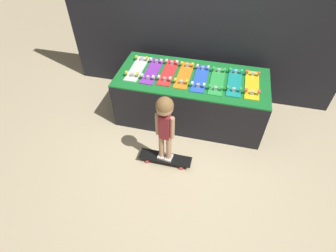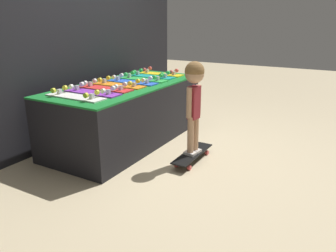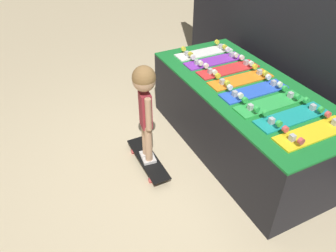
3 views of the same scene
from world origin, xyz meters
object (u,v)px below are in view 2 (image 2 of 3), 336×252
at_px(skateboard_white_on_rack, 75,96).
at_px(skateboard_red_on_rack, 105,88).
at_px(skateboard_purple_on_rack, 92,92).
at_px(skateboard_teal_on_rack, 151,76).
at_px(skateboard_orange_on_rack, 119,84).
at_px(child, 194,91).
at_px(skateboard_on_floor, 192,154).
at_px(skateboard_green_on_rack, 143,79).
at_px(skateboard_yellow_on_rack, 160,73).
at_px(skateboard_blue_on_rack, 132,81).

relative_size(skateboard_white_on_rack, skateboard_red_on_rack, 1.00).
height_order(skateboard_purple_on_rack, skateboard_teal_on_rack, same).
distance_m(skateboard_red_on_rack, skateboard_orange_on_rack, 0.24).
distance_m(skateboard_red_on_rack, child, 1.06).
bearing_deg(skateboard_white_on_rack, skateboard_on_floor, -56.27).
relative_size(skateboard_red_on_rack, skateboard_green_on_rack, 1.00).
bearing_deg(skateboard_orange_on_rack, skateboard_red_on_rack, 176.76).
bearing_deg(skateboard_red_on_rack, skateboard_on_floor, -78.66).
xyz_separation_m(skateboard_white_on_rack, skateboard_yellow_on_rack, (1.69, -0.02, 0.00)).
xyz_separation_m(skateboard_purple_on_rack, child, (0.45, -1.02, 0.04)).
distance_m(skateboard_white_on_rack, skateboard_on_floor, 1.43).
xyz_separation_m(skateboard_red_on_rack, skateboard_blue_on_rack, (0.48, -0.04, 0.00)).
height_order(skateboard_purple_on_rack, skateboard_red_on_rack, same).
xyz_separation_m(skateboard_teal_on_rack, skateboard_on_floor, (-0.75, -1.02, -0.70)).
relative_size(skateboard_teal_on_rack, skateboard_yellow_on_rack, 1.00).
bearing_deg(skateboard_on_floor, skateboard_white_on_rack, 123.73).
height_order(skateboard_white_on_rack, skateboard_yellow_on_rack, same).
xyz_separation_m(skateboard_red_on_rack, skateboard_on_floor, (0.21, -1.04, -0.70)).
relative_size(skateboard_green_on_rack, skateboard_yellow_on_rack, 1.00).
xyz_separation_m(skateboard_orange_on_rack, skateboard_teal_on_rack, (0.72, -0.01, 0.00)).
bearing_deg(skateboard_white_on_rack, skateboard_blue_on_rack, -1.89).
bearing_deg(skateboard_yellow_on_rack, child, -134.44).
relative_size(skateboard_white_on_rack, skateboard_on_floor, 0.96).
height_order(skateboard_red_on_rack, skateboard_orange_on_rack, same).
xyz_separation_m(skateboard_yellow_on_rack, skateboard_on_floor, (-1.00, -1.01, -0.70)).
xyz_separation_m(skateboard_white_on_rack, skateboard_blue_on_rack, (0.96, -0.03, 0.00)).
distance_m(skateboard_teal_on_rack, skateboard_yellow_on_rack, 0.24).
distance_m(skateboard_green_on_rack, skateboard_teal_on_rack, 0.24).
xyz_separation_m(skateboard_orange_on_rack, skateboard_on_floor, (-0.03, -1.03, -0.70)).
distance_m(skateboard_green_on_rack, child, 1.12).
xyz_separation_m(skateboard_purple_on_rack, skateboard_teal_on_rack, (1.20, -0.00, 0.00)).
distance_m(skateboard_blue_on_rack, child, 1.04).
bearing_deg(skateboard_orange_on_rack, skateboard_blue_on_rack, -5.87).
relative_size(skateboard_purple_on_rack, skateboard_teal_on_rack, 1.00).
height_order(skateboard_green_on_rack, skateboard_on_floor, skateboard_green_on_rack).
xyz_separation_m(skateboard_orange_on_rack, skateboard_blue_on_rack, (0.24, -0.02, 0.00)).
bearing_deg(skateboard_purple_on_rack, skateboard_green_on_rack, -1.65).
distance_m(skateboard_white_on_rack, skateboard_blue_on_rack, 0.96).
height_order(skateboard_white_on_rack, skateboard_purple_on_rack, same).
bearing_deg(child, skateboard_yellow_on_rack, 52.31).
xyz_separation_m(skateboard_green_on_rack, skateboard_on_floor, (-0.51, -0.99, -0.70)).
relative_size(skateboard_teal_on_rack, child, 0.67).
bearing_deg(skateboard_purple_on_rack, skateboard_yellow_on_rack, -0.21).
xyz_separation_m(skateboard_red_on_rack, skateboard_yellow_on_rack, (1.20, -0.03, 0.00)).
distance_m(skateboard_white_on_rack, skateboard_orange_on_rack, 0.72).
height_order(skateboard_white_on_rack, skateboard_green_on_rack, same).
bearing_deg(skateboard_yellow_on_rack, skateboard_blue_on_rack, -178.99).
height_order(skateboard_blue_on_rack, skateboard_green_on_rack, same).
relative_size(skateboard_red_on_rack, skateboard_blue_on_rack, 1.00).
relative_size(skateboard_red_on_rack, child, 0.67).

